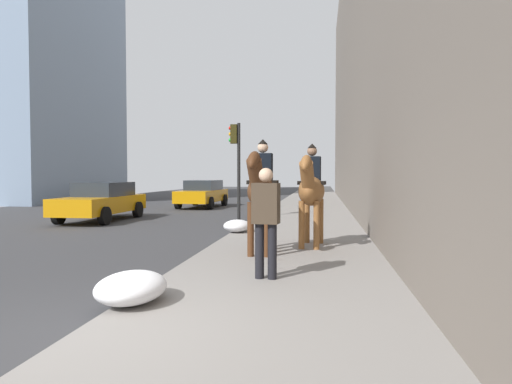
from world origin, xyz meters
name	(u,v)px	position (x,y,z in m)	size (l,w,h in m)	color
sidewalk_slab	(252,349)	(0.00, -1.85, 0.06)	(120.00, 3.71, 0.12)	gray
mounted_horse_near	(262,189)	(4.82, -1.30, 1.42)	(2.15, 0.61, 2.32)	#4C2B16
mounted_horse_far	(311,189)	(5.85, -2.26, 1.40)	(2.15, 0.70, 2.30)	brown
pedestrian_greeting	(266,215)	(2.64, -1.65, 1.10)	(0.30, 0.43, 1.70)	black
car_near_lane	(102,201)	(11.62, 5.69, 0.75)	(4.60, 1.95, 1.44)	orange
car_mid_lane	(203,193)	(18.92, 3.77, 0.76)	(4.54, 2.01, 1.44)	orange
traffic_light_near_curb	(236,155)	(12.09, 0.63, 2.44)	(0.20, 0.44, 3.62)	black
snow_pile_near	(131,287)	(1.12, -0.15, 0.31)	(1.10, 0.84, 0.38)	white
snow_pile_far	(237,226)	(8.13, -0.15, 0.29)	(0.98, 0.76, 0.34)	white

